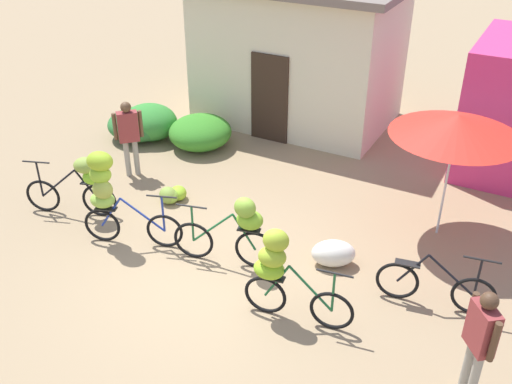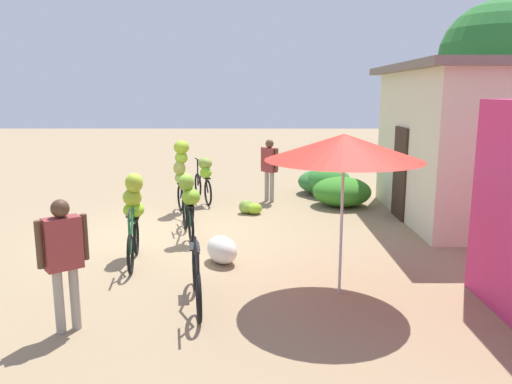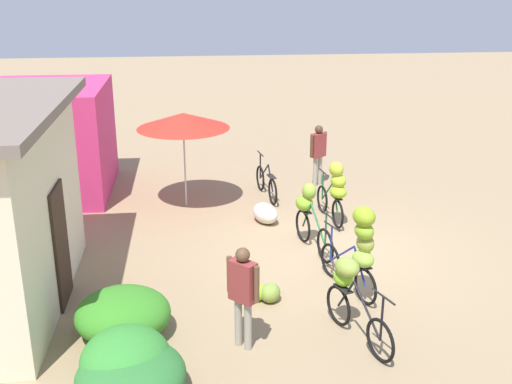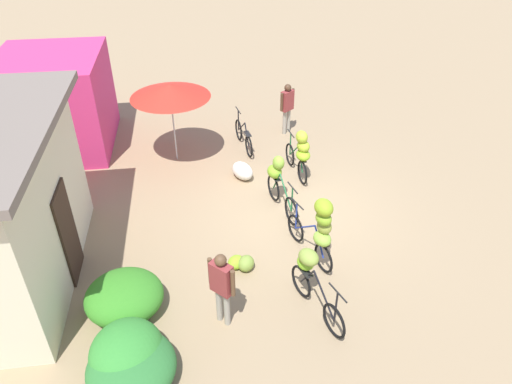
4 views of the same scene
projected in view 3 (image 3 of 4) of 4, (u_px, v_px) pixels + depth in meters
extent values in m
plane|color=#967D5C|center=(330.00, 250.00, 12.40)|extent=(60.00, 60.00, 0.00)
cube|color=#332319|center=(61.00, 245.00, 10.20)|extent=(0.90, 0.06, 2.00)
cube|color=#D0326E|center=(50.00, 140.00, 15.24)|extent=(3.20, 2.80, 2.65)
ellipsoid|color=#2C6F31|center=(131.00, 376.00, 8.02)|extent=(1.45, 1.41, 0.66)
ellipsoid|color=#338531|center=(126.00, 360.00, 8.22)|extent=(1.28, 1.19, 0.80)
ellipsoid|color=#358224|center=(123.00, 314.00, 9.41)|extent=(1.38, 1.43, 0.71)
cylinder|color=beige|center=(185.00, 162.00, 14.41)|extent=(0.04, 0.04, 2.13)
cone|color=red|center=(183.00, 121.00, 14.09)|extent=(2.10, 2.10, 0.35)
torus|color=black|center=(380.00, 340.00, 8.81)|extent=(0.62, 0.27, 0.64)
torus|color=black|center=(338.00, 306.00, 9.72)|extent=(0.62, 0.27, 0.64)
cylinder|color=black|center=(346.00, 294.00, 9.46)|extent=(0.39, 0.17, 0.61)
cylinder|color=black|center=(367.00, 310.00, 9.01)|extent=(0.69, 0.28, 0.61)
cylinder|color=black|center=(384.00, 297.00, 8.58)|extent=(0.48, 0.20, 0.03)
cylinder|color=black|center=(382.00, 319.00, 8.69)|extent=(0.04, 0.04, 0.69)
cube|color=black|center=(343.00, 288.00, 9.51)|extent=(0.39, 0.25, 0.02)
ellipsoid|color=#81C629|center=(343.00, 278.00, 9.53)|extent=(0.44, 0.41, 0.26)
ellipsoid|color=#87A13F|center=(347.00, 267.00, 9.37)|extent=(0.52, 0.49, 0.29)
torus|color=black|center=(331.00, 260.00, 11.25)|extent=(0.61, 0.25, 0.62)
torus|color=black|center=(365.00, 286.00, 10.33)|extent=(0.61, 0.25, 0.62)
cylinder|color=navy|center=(360.00, 266.00, 10.39)|extent=(0.40, 0.17, 0.58)
cylinder|color=navy|center=(342.00, 254.00, 10.86)|extent=(0.70, 0.28, 0.59)
cylinder|color=black|center=(332.00, 226.00, 11.03)|extent=(0.48, 0.19, 0.03)
cylinder|color=navy|center=(331.00, 243.00, 11.14)|extent=(0.04, 0.04, 0.66)
cube|color=black|center=(363.00, 265.00, 10.30)|extent=(0.39, 0.25, 0.02)
ellipsoid|color=#8DBA40|center=(363.00, 259.00, 10.20)|extent=(0.49, 0.42, 0.26)
ellipsoid|color=#94A33D|center=(365.00, 243.00, 10.20)|extent=(0.40, 0.35, 0.32)
ellipsoid|color=#89B72C|center=(364.00, 231.00, 10.07)|extent=(0.44, 0.40, 0.28)
ellipsoid|color=#8AAD24|center=(364.00, 216.00, 10.01)|extent=(0.49, 0.42, 0.32)
torus|color=black|center=(325.00, 246.00, 11.80)|extent=(0.66, 0.21, 0.67)
torus|color=black|center=(303.00, 226.00, 12.71)|extent=(0.66, 0.21, 0.67)
cylinder|color=#19592D|center=(307.00, 215.00, 12.45)|extent=(0.39, 0.13, 0.62)
cylinder|color=#19592D|center=(318.00, 224.00, 11.99)|extent=(0.68, 0.20, 0.63)
cylinder|color=black|center=(326.00, 214.00, 11.59)|extent=(0.49, 0.15, 0.03)
cylinder|color=#19592D|center=(326.00, 230.00, 11.69)|extent=(0.04, 0.04, 0.64)
cube|color=black|center=(305.00, 211.00, 12.50)|extent=(0.38, 0.22, 0.02)
ellipsoid|color=#78AA28|center=(304.00, 203.00, 12.44)|extent=(0.47, 0.39, 0.31)
ellipsoid|color=olive|center=(309.00, 191.00, 12.33)|extent=(0.36, 0.29, 0.33)
torus|color=black|center=(322.00, 199.00, 14.27)|extent=(0.63, 0.14, 0.62)
torus|color=black|center=(338.00, 214.00, 13.39)|extent=(0.63, 0.14, 0.62)
cylinder|color=#19592D|center=(335.00, 198.00, 13.44)|extent=(0.37, 0.09, 0.62)
cylinder|color=#19592D|center=(328.00, 191.00, 13.88)|extent=(0.65, 0.13, 0.62)
cylinder|color=black|center=(323.00, 172.00, 14.05)|extent=(0.50, 0.10, 0.03)
cylinder|color=#19592D|center=(323.00, 186.00, 14.16)|extent=(0.04, 0.04, 0.64)
cube|color=black|center=(337.00, 197.00, 13.36)|extent=(0.38, 0.19, 0.02)
ellipsoid|color=#88BD24|center=(338.00, 192.00, 13.28)|extent=(0.46, 0.38, 0.26)
ellipsoid|color=#95B32A|center=(338.00, 181.00, 13.25)|extent=(0.44, 0.38, 0.29)
ellipsoid|color=#97B02B|center=(336.00, 169.00, 13.18)|extent=(0.41, 0.35, 0.32)
torus|color=black|center=(260.00, 178.00, 15.69)|extent=(0.63, 0.15, 0.63)
torus|color=black|center=(273.00, 192.00, 14.73)|extent=(0.63, 0.15, 0.63)
cylinder|color=black|center=(270.00, 178.00, 14.80)|extent=(0.40, 0.10, 0.57)
cylinder|color=black|center=(264.00, 172.00, 15.29)|extent=(0.71, 0.16, 0.58)
cylinder|color=black|center=(260.00, 154.00, 15.48)|extent=(0.50, 0.11, 0.03)
cylinder|color=black|center=(260.00, 166.00, 15.59)|extent=(0.04, 0.04, 0.64)
cube|color=black|center=(272.00, 176.00, 14.71)|extent=(0.38, 0.20, 0.02)
ellipsoid|color=#8CBC28|center=(258.00, 292.00, 10.51)|extent=(0.48, 0.48, 0.26)
ellipsoid|color=olive|center=(270.00, 293.00, 10.44)|extent=(0.49, 0.46, 0.32)
ellipsoid|color=#83AF39|center=(270.00, 293.00, 10.46)|extent=(0.45, 0.40, 0.29)
ellipsoid|color=silver|center=(265.00, 213.00, 13.68)|extent=(0.82, 0.71, 0.44)
cylinder|color=gray|center=(315.00, 172.00, 15.98)|extent=(0.11, 0.11, 0.76)
cylinder|color=gray|center=(320.00, 170.00, 16.09)|extent=(0.11, 0.11, 0.76)
cube|color=maroon|center=(318.00, 145.00, 15.81)|extent=(0.40, 0.44, 0.60)
cylinder|color=#4C3321|center=(312.00, 146.00, 15.63)|extent=(0.08, 0.08, 0.54)
cylinder|color=#4C3321|center=(325.00, 142.00, 15.96)|extent=(0.08, 0.08, 0.54)
sphere|color=#4C3321|center=(319.00, 129.00, 15.67)|extent=(0.21, 0.21, 0.21)
cylinder|color=gray|center=(238.00, 322.00, 9.16)|extent=(0.11, 0.11, 0.77)
cylinder|color=gray|center=(248.00, 326.00, 9.05)|extent=(0.11, 0.11, 0.77)
cube|color=maroon|center=(243.00, 281.00, 8.87)|extent=(0.42, 0.42, 0.61)
cylinder|color=brown|center=(229.00, 274.00, 9.01)|extent=(0.08, 0.08, 0.55)
cylinder|color=brown|center=(257.00, 284.00, 8.71)|extent=(0.08, 0.08, 0.55)
sphere|color=brown|center=(243.00, 255.00, 8.74)|extent=(0.21, 0.21, 0.21)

